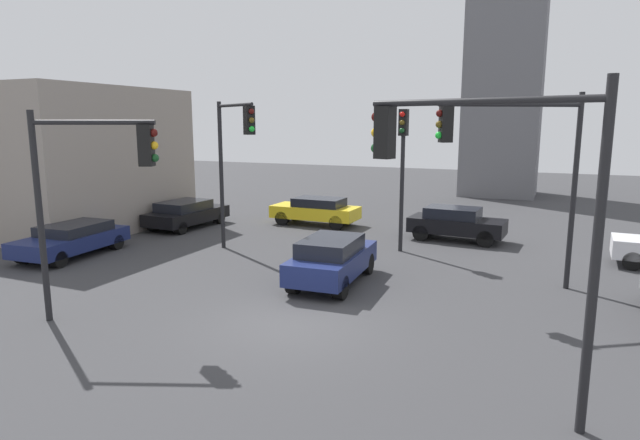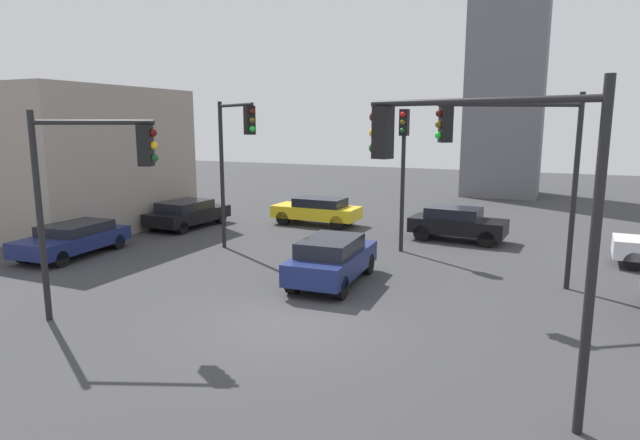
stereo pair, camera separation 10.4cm
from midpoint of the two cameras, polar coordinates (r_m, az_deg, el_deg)
The scene contains 13 objects.
ground_plane at distance 13.86m, azimuth -3.35°, elevation -10.93°, with size 94.88×94.88×0.00m, color #38383A.
traffic_light_0 at distance 9.69m, azimuth 16.72°, elevation 4.18°, with size 4.12×1.25×5.73m.
traffic_light_1 at distance 14.33m, azimuth -23.32°, elevation 4.38°, with size 2.94×1.33×5.32m.
traffic_light_2 at distance 20.54m, azimuth -9.31°, elevation 7.74°, with size 2.58×1.76×5.82m.
traffic_light_3 at distance 16.54m, azimuth 19.93°, elevation 6.77°, with size 3.78×2.55×5.89m.
traffic_light_4 at distance 20.96m, azimuth 8.63°, elevation 6.94°, with size 0.33×0.47×5.52m.
car_1 at distance 16.90m, azimuth 1.12°, elevation -4.16°, with size 1.99×4.22×1.49m.
car_2 at distance 23.77m, azimuth 14.10°, elevation -0.31°, with size 4.08×1.96×1.43m.
car_3 at distance 26.75m, azimuth -14.13°, elevation 0.70°, with size 2.10×4.37×1.31m.
car_4 at distance 26.56m, azimuth -0.53°, elevation 1.05°, with size 4.29×1.76×1.36m.
car_6 at distance 22.52m, azimuth -24.96°, elevation -1.80°, with size 2.28×4.45×1.23m.
building_flank at distance 30.64m, azimuth -28.70°, elevation 5.85°, with size 13.44×9.02×6.60m, color gray.
skyline_tower at distance 40.31m, azimuth 19.24°, elevation 18.81°, with size 4.94×4.94×22.70m, color slate.
Camera 1 is at (5.90, -11.49, 5.02)m, focal length 30.13 mm.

